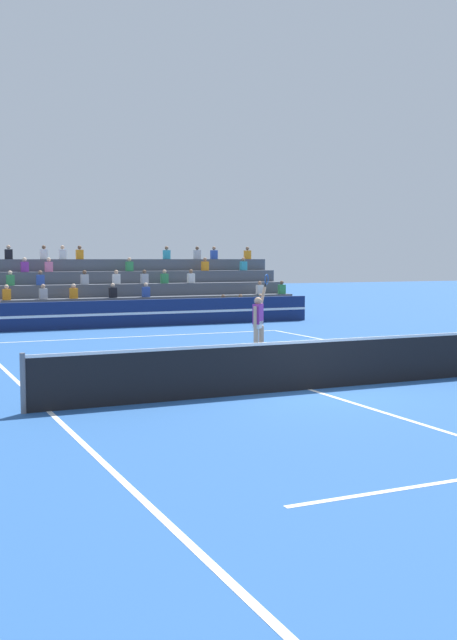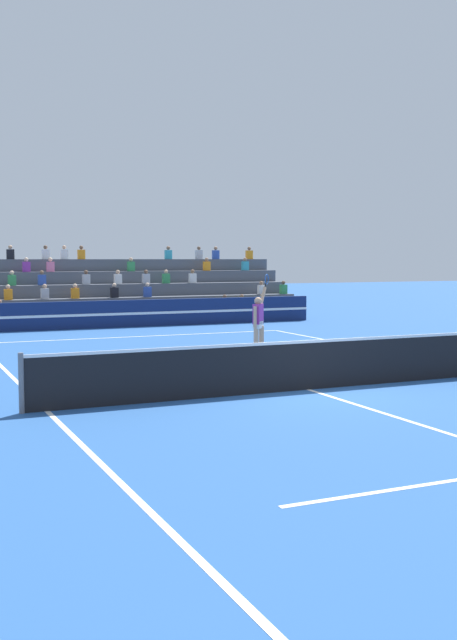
# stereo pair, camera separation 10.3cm
# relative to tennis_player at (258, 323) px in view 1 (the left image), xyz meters

# --- Properties ---
(ground_plane) EXTENTS (120.00, 120.00, 0.00)m
(ground_plane) POSITION_rel_tennis_player_xyz_m (-1.32, -5.01, -0.98)
(ground_plane) COLOR #285699
(court_lines) EXTENTS (11.10, 23.90, 0.01)m
(court_lines) POSITION_rel_tennis_player_xyz_m (-1.32, -5.01, -0.98)
(court_lines) COLOR white
(court_lines) RESTS_ON ground
(tennis_net) EXTENTS (12.00, 0.10, 1.10)m
(tennis_net) POSITION_rel_tennis_player_xyz_m (-1.32, -5.01, -0.44)
(tennis_net) COLOR slate
(tennis_net) RESTS_ON ground
(sponsor_banner_wall) EXTENTS (18.00, 0.26, 1.10)m
(sponsor_banner_wall) POSITION_rel_tennis_player_xyz_m (-1.32, 10.67, -0.43)
(sponsor_banner_wall) COLOR navy
(sponsor_banner_wall) RESTS_ON ground
(bleacher_stand) EXTENTS (18.82, 4.75, 3.38)m
(bleacher_stand) POSITION_rel_tennis_player_xyz_m (-1.32, 14.47, 0.03)
(bleacher_stand) COLOR #4C515B
(bleacher_stand) RESTS_ON ground
(tennis_player) EXTENTS (0.93, 0.86, 2.40)m
(tennis_player) POSITION_rel_tennis_player_xyz_m (0.00, 0.00, 0.00)
(tennis_player) COLOR tan
(tennis_player) RESTS_ON ground
(tennis_ball) EXTENTS (0.07, 0.07, 0.07)m
(tennis_ball) POSITION_rel_tennis_player_xyz_m (2.32, 0.70, -0.95)
(tennis_ball) COLOR #C6DB33
(tennis_ball) RESTS_ON ground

